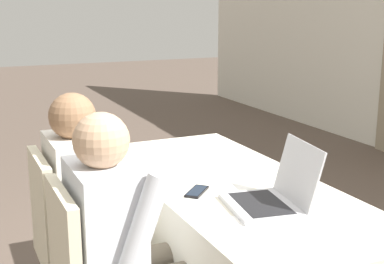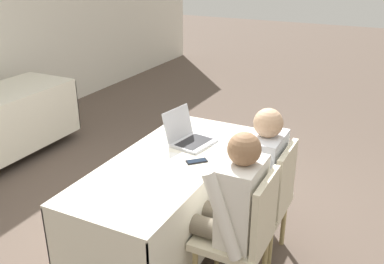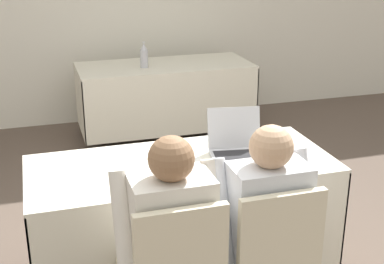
# 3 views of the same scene
# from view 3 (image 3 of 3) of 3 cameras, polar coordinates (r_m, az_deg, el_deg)

# --- Properties ---
(conference_table_near) EXTENTS (1.71, 0.73, 0.74)m
(conference_table_near) POSITION_cam_3_polar(r_m,az_deg,el_deg) (3.07, -1.06, -6.40)
(conference_table_near) COLOR silver
(conference_table_near) RESTS_ON ground_plane
(conference_table_far) EXTENTS (1.71, 0.73, 0.74)m
(conference_table_far) POSITION_cam_3_polar(r_m,az_deg,el_deg) (5.36, -2.90, 5.31)
(conference_table_far) COLOR silver
(conference_table_far) RESTS_ON ground_plane
(laptop) EXTENTS (0.36, 0.36, 0.25)m
(laptop) POSITION_cam_3_polar(r_m,az_deg,el_deg) (3.07, 4.86, -1.72)
(laptop) COLOR #B7B7BC
(laptop) RESTS_ON conference_table_near
(cell_phone) EXTENTS (0.15, 0.15, 0.01)m
(cell_phone) POSITION_cam_3_polar(r_m,az_deg,el_deg) (2.83, 1.22, -4.56)
(cell_phone) COLOR black
(cell_phone) RESTS_ON conference_table_near
(paper_beside_laptop) EXTENTS (0.27, 0.33, 0.00)m
(paper_beside_laptop) POSITION_cam_3_polar(r_m,az_deg,el_deg) (3.02, -1.06, -3.00)
(paper_beside_laptop) COLOR white
(paper_beside_laptop) RESTS_ON conference_table_near
(paper_centre_table) EXTENTS (0.28, 0.34, 0.00)m
(paper_centre_table) POSITION_cam_3_polar(r_m,az_deg,el_deg) (2.99, 8.43, -3.50)
(paper_centre_table) COLOR white
(paper_centre_table) RESTS_ON conference_table_near
(water_bottle) EXTENTS (0.08, 0.08, 0.25)m
(water_bottle) POSITION_cam_3_polar(r_m,az_deg,el_deg) (5.17, -5.14, 8.09)
(water_bottle) COLOR #B7B7C1
(water_bottle) RESTS_ON conference_table_far
(chair_near_right) EXTENTS (0.44, 0.44, 0.89)m
(chair_near_right) POSITION_cam_3_polar(r_m,az_deg,el_deg) (2.63, 8.06, -13.27)
(chair_near_right) COLOR tan
(chair_near_right) RESTS_ON ground_plane
(person_checkered_shirt) EXTENTS (0.50, 0.52, 1.15)m
(person_checkered_shirt) POSITION_cam_3_polar(r_m,az_deg,el_deg) (2.49, -2.56, -10.76)
(person_checkered_shirt) COLOR #665B4C
(person_checkered_shirt) RESTS_ON ground_plane
(person_white_shirt) EXTENTS (0.50, 0.52, 1.15)m
(person_white_shirt) POSITION_cam_3_polar(r_m,az_deg,el_deg) (2.62, 7.29, -9.18)
(person_white_shirt) COLOR #665B4C
(person_white_shirt) RESTS_ON ground_plane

